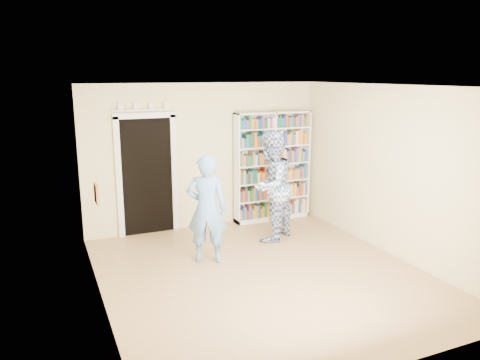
% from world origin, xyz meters
% --- Properties ---
extents(floor, '(5.00, 5.00, 0.00)m').
position_xyz_m(floor, '(0.00, 0.00, 0.00)').
color(floor, '#A1734E').
rests_on(floor, ground).
extents(ceiling, '(5.00, 5.00, 0.00)m').
position_xyz_m(ceiling, '(0.00, 0.00, 2.70)').
color(ceiling, white).
rests_on(ceiling, wall_back).
extents(wall_back, '(4.50, 0.00, 4.50)m').
position_xyz_m(wall_back, '(0.00, 2.50, 1.35)').
color(wall_back, beige).
rests_on(wall_back, floor).
extents(wall_left, '(0.00, 5.00, 5.00)m').
position_xyz_m(wall_left, '(-2.25, 0.00, 1.35)').
color(wall_left, beige).
rests_on(wall_left, floor).
extents(wall_right, '(0.00, 5.00, 5.00)m').
position_xyz_m(wall_right, '(2.25, 0.00, 1.35)').
color(wall_right, beige).
rests_on(wall_right, floor).
extents(bookshelf, '(1.56, 0.29, 2.14)m').
position_xyz_m(bookshelf, '(1.35, 2.34, 1.08)').
color(bookshelf, white).
rests_on(bookshelf, floor).
extents(doorway, '(1.10, 0.08, 2.43)m').
position_xyz_m(doorway, '(-1.10, 2.48, 1.18)').
color(doorway, black).
rests_on(doorway, floor).
extents(wall_art, '(0.03, 0.25, 0.25)m').
position_xyz_m(wall_art, '(-2.23, 0.20, 1.40)').
color(wall_art, brown).
rests_on(wall_art, wall_left).
extents(man_blue, '(0.73, 0.62, 1.69)m').
position_xyz_m(man_blue, '(-0.57, 0.80, 0.85)').
color(man_blue, '#5F90D4').
rests_on(man_blue, floor).
extents(man_plaid, '(1.18, 1.12, 1.92)m').
position_xyz_m(man_plaid, '(0.78, 1.30, 0.96)').
color(man_plaid, '#2F4E8F').
rests_on(man_plaid, floor).
extents(paper_sheet, '(0.20, 0.06, 0.28)m').
position_xyz_m(paper_sheet, '(0.85, 1.12, 0.96)').
color(paper_sheet, white).
rests_on(paper_sheet, man_plaid).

